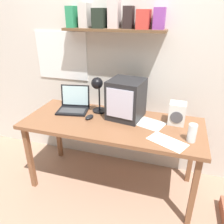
% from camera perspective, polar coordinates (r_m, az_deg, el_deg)
% --- Properties ---
extents(ground_plane, '(12.00, 12.00, 0.00)m').
position_cam_1_polar(ground_plane, '(2.46, 0.00, -17.96)').
color(ground_plane, '#A27C64').
extents(back_wall, '(5.60, 0.24, 2.60)m').
position_cam_1_polar(back_wall, '(2.28, 3.46, 15.68)').
color(back_wall, silver).
rests_on(back_wall, ground_plane).
extents(corner_desk, '(1.66, 0.68, 0.74)m').
position_cam_1_polar(corner_desk, '(2.06, 0.00, -4.14)').
color(corner_desk, brown).
rests_on(corner_desk, ground_plane).
extents(crt_monitor, '(0.35, 0.35, 0.37)m').
position_cam_1_polar(crt_monitor, '(2.05, 3.71, 3.38)').
color(crt_monitor, '#232326').
rests_on(crt_monitor, corner_desk).
extents(laptop, '(0.34, 0.31, 0.24)m').
position_cam_1_polar(laptop, '(2.29, -9.92, 2.09)').
color(laptop, black).
rests_on(laptop, corner_desk).
extents(desk_lamp, '(0.14, 0.19, 0.37)m').
position_cam_1_polar(desk_lamp, '(2.10, -3.78, 6.02)').
color(desk_lamp, black).
rests_on(desk_lamp, corner_desk).
extents(juice_glass, '(0.07, 0.07, 0.15)m').
position_cam_1_polar(juice_glass, '(1.82, 20.16, -5.37)').
color(juice_glass, white).
rests_on(juice_glass, corner_desk).
extents(space_heater, '(0.15, 0.14, 0.20)m').
position_cam_1_polar(space_heater, '(2.04, 16.63, -0.35)').
color(space_heater, silver).
rests_on(space_heater, corner_desk).
extents(computer_mouse, '(0.08, 0.12, 0.03)m').
position_cam_1_polar(computer_mouse, '(2.09, -5.92, -1.31)').
color(computer_mouse, black).
rests_on(computer_mouse, corner_desk).
extents(loose_paper_near_monitor, '(0.34, 0.27, 0.00)m').
position_cam_1_polar(loose_paper_near_monitor, '(1.78, 14.21, -7.53)').
color(loose_paper_near_monitor, white).
rests_on(loose_paper_near_monitor, corner_desk).
extents(open_notebook, '(0.29, 0.27, 0.00)m').
position_cam_1_polar(open_notebook, '(2.02, 9.99, -3.06)').
color(open_notebook, silver).
rests_on(open_notebook, corner_desk).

